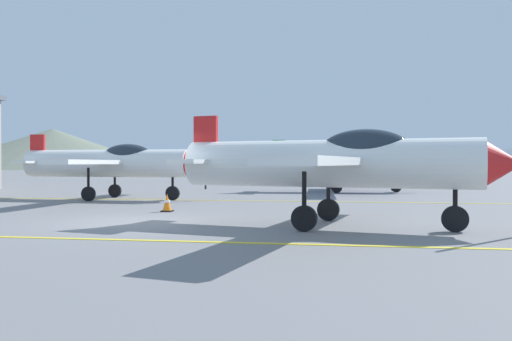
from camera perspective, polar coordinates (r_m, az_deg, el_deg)
name	(u,v)px	position (r m, az deg, el deg)	size (l,w,h in m)	color
ground_plane	(137,222)	(14.40, -12.91, -5.57)	(400.00, 400.00, 0.00)	slate
apron_line_near	(80,239)	(11.57, -18.76, -7.13)	(80.00, 0.16, 0.01)	yellow
apron_line_far	(211,200)	(22.17, -4.99, -3.30)	(80.00, 0.16, 0.01)	yellow
airplane_near	(338,162)	(13.12, 9.06, 0.95)	(8.47, 9.64, 2.89)	white
airplane_mid	(114,162)	(23.60, -15.41, 0.87)	(8.37, 9.65, 2.89)	white
airplane_far	(346,162)	(29.04, 9.83, 0.88)	(8.38, 9.65, 2.89)	#33478C
airplane_back	(270,163)	(43.52, 1.52, 0.87)	(8.44, 9.69, 2.89)	silver
car_sedan	(416,171)	(49.35, 17.21, -0.09)	(2.40, 4.47, 1.62)	white
traffic_cone_side	(167,203)	(17.28, -9.76, -3.53)	(0.36, 0.36, 0.59)	black
hill_left	(53,149)	(160.20, -21.46, 2.25)	(66.14, 66.14, 11.46)	slate
hill_centerleft	(265,155)	(156.75, 0.99, 1.75)	(79.48, 79.48, 8.26)	slate
hill_centerright	(405,153)	(138.72, 16.05, 1.87)	(50.93, 50.93, 8.41)	slate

